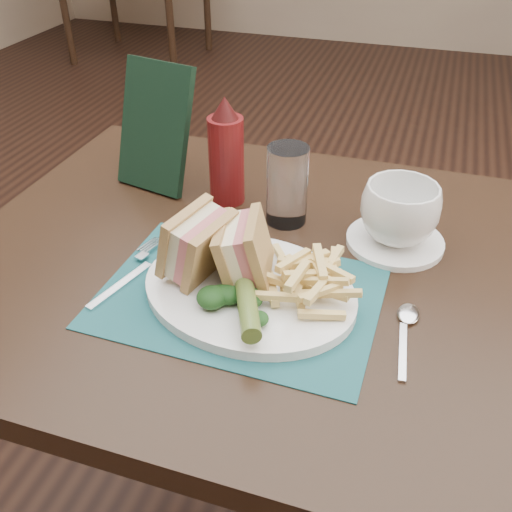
{
  "coord_description": "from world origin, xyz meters",
  "views": [
    {
      "loc": [
        0.22,
        -1.17,
        1.25
      ],
      "look_at": [
        0.03,
        -0.56,
        0.8
      ],
      "focal_mm": 40.0,
      "sensor_mm": 36.0,
      "label": 1
    }
  ],
  "objects": [
    {
      "name": "fries_pile",
      "position": [
        0.11,
        -0.59,
        0.79
      ],
      "size": [
        0.18,
        0.2,
        0.05
      ],
      "primitive_type": null,
      "color": "#E5C572",
      "rests_on": "plate"
    },
    {
      "name": "coffee_cup",
      "position": [
        0.21,
        -0.41,
        0.81
      ],
      "size": [
        0.16,
        0.16,
        0.09
      ],
      "primitive_type": "imported",
      "rotation": [
        0.0,
        0.0,
        0.97
      ],
      "color": "white",
      "rests_on": "saucer"
    },
    {
      "name": "ketchup_bottle",
      "position": [
        -0.09,
        -0.36,
        0.84
      ],
      "size": [
        0.07,
        0.07,
        0.19
      ],
      "primitive_type": null,
      "rotation": [
        0.0,
        0.0,
        -0.28
      ],
      "color": "#570E10",
      "rests_on": "table_main"
    },
    {
      "name": "table_bg_left",
      "position": [
        -1.88,
        2.65,
        0.38
      ],
      "size": [
        0.9,
        0.75,
        0.75
      ],
      "primitive_type": null,
      "color": "black",
      "rests_on": "ground"
    },
    {
      "name": "drinking_glass",
      "position": [
        0.03,
        -0.39,
        0.81
      ],
      "size": [
        0.08,
        0.08,
        0.13
      ],
      "primitive_type": "cylinder",
      "rotation": [
        0.0,
        0.0,
        -0.19
      ],
      "color": "white",
      "rests_on": "table_main"
    },
    {
      "name": "plate",
      "position": [
        0.03,
        -0.59,
        0.76
      ],
      "size": [
        0.34,
        0.29,
        0.01
      ],
      "primitive_type": null,
      "rotation": [
        0.0,
        0.0,
        -0.18
      ],
      "color": "white",
      "rests_on": "placemat"
    },
    {
      "name": "sandwich_half_b",
      "position": [
        -0.0,
        -0.58,
        0.81
      ],
      "size": [
        0.09,
        0.11,
        0.1
      ],
      "primitive_type": null,
      "rotation": [
        0.0,
        -0.24,
        0.2
      ],
      "color": "tan",
      "rests_on": "plate"
    },
    {
      "name": "kale_garnish",
      "position": [
        0.03,
        -0.64,
        0.78
      ],
      "size": [
        0.11,
        0.08,
        0.03
      ],
      "primitive_type": null,
      "color": "black",
      "rests_on": "plate"
    },
    {
      "name": "saucer",
      "position": [
        0.21,
        -0.41,
        0.76
      ],
      "size": [
        0.19,
        0.19,
        0.01
      ],
      "primitive_type": "cylinder",
      "rotation": [
        0.0,
        0.0,
        0.33
      ],
      "color": "white",
      "rests_on": "table_main"
    },
    {
      "name": "sandwich_half_a",
      "position": [
        -0.07,
        -0.58,
        0.82
      ],
      "size": [
        0.1,
        0.11,
        0.1
      ],
      "primitive_type": null,
      "rotation": [
        0.0,
        0.24,
        -0.23
      ],
      "color": "tan",
      "rests_on": "plate"
    },
    {
      "name": "wall_back",
      "position": [
        0.0,
        3.5,
        0.0
      ],
      "size": [
        6.0,
        0.0,
        6.0
      ],
      "primitive_type": "plane",
      "rotation": [
        1.57,
        0.0,
        0.0
      ],
      "color": "gray",
      "rests_on": "ground"
    },
    {
      "name": "pickle_spear",
      "position": [
        0.05,
        -0.66,
        0.79
      ],
      "size": [
        0.07,
        0.12,
        0.03
      ],
      "primitive_type": "cylinder",
      "rotation": [
        1.54,
        0.0,
        0.41
      ],
      "color": "#4A6024",
      "rests_on": "plate"
    },
    {
      "name": "table_main",
      "position": [
        0.0,
        -0.5,
        0.38
      ],
      "size": [
        0.9,
        0.75,
        0.75
      ],
      "primitive_type": null,
      "color": "black",
      "rests_on": "ground"
    },
    {
      "name": "placemat",
      "position": [
        0.02,
        -0.6,
        0.75
      ],
      "size": [
        0.38,
        0.28,
        0.0
      ],
      "primitive_type": "cube",
      "rotation": [
        0.0,
        0.0,
        -0.02
      ],
      "color": "#194D51",
      "rests_on": "table_main"
    },
    {
      "name": "floor",
      "position": [
        0.0,
        0.0,
        0.0
      ],
      "size": [
        7.0,
        7.0,
        0.0
      ],
      "primitive_type": "plane",
      "color": "black",
      "rests_on": "ground"
    },
    {
      "name": "check_presenter",
      "position": [
        -0.23,
        -0.33,
        0.86
      ],
      "size": [
        0.15,
        0.11,
        0.22
      ],
      "primitive_type": "cube",
      "rotation": [
        -0.31,
        0.0,
        -0.22
      ],
      "color": "black",
      "rests_on": "table_main"
    },
    {
      "name": "spoon",
      "position": [
        0.24,
        -0.61,
        0.76
      ],
      "size": [
        0.05,
        0.15,
        0.01
      ],
      "primitive_type": null,
      "rotation": [
        0.0,
        0.0,
        0.09
      ],
      "color": "silver",
      "rests_on": "table_main"
    },
    {
      "name": "fork",
      "position": [
        -0.15,
        -0.6,
        0.76
      ],
      "size": [
        0.08,
        0.17,
        0.01
      ],
      "primitive_type": null,
      "rotation": [
        0.0,
        0.0,
        -0.26
      ],
      "color": "silver",
      "rests_on": "placemat"
    }
  ]
}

